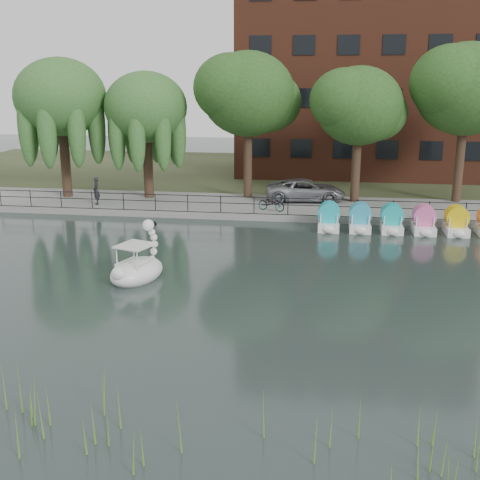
% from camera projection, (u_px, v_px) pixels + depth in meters
% --- Properties ---
extents(ground_plane, '(120.00, 120.00, 0.00)m').
position_uv_depth(ground_plane, '(212.00, 300.00, 22.99)').
color(ground_plane, '#323F3D').
extents(promenade, '(40.00, 6.00, 0.40)m').
position_uv_depth(promenade, '(259.00, 207.00, 38.20)').
color(promenade, gray).
rests_on(promenade, ground_plane).
extents(kerb, '(40.00, 0.25, 0.40)m').
position_uv_depth(kerb, '(254.00, 217.00, 35.39)').
color(kerb, gray).
rests_on(kerb, ground_plane).
extents(land_strip, '(60.00, 22.00, 0.36)m').
position_uv_depth(land_strip, '(277.00, 172.00, 51.56)').
color(land_strip, '#47512D').
rests_on(land_strip, ground_plane).
extents(railing, '(32.00, 0.05, 1.00)m').
position_uv_depth(railing, '(254.00, 201.00, 35.33)').
color(railing, black).
rests_on(railing, promenade).
extents(apartment_building, '(20.00, 10.07, 18.00)m').
position_uv_depth(apartment_building, '(366.00, 61.00, 48.11)').
color(apartment_building, '#4C1E16').
rests_on(apartment_building, land_strip).
extents(willow_left, '(5.88, 5.88, 9.01)m').
position_uv_depth(willow_left, '(60.00, 97.00, 38.68)').
color(willow_left, '#473323').
rests_on(willow_left, promenade).
extents(willow_mid, '(5.32, 5.32, 8.15)m').
position_uv_depth(willow_mid, '(146.00, 108.00, 38.57)').
color(willow_mid, '#473323').
rests_on(willow_mid, promenade).
extents(broadleaf_center, '(6.00, 6.00, 9.25)m').
position_uv_depth(broadleaf_center, '(248.00, 95.00, 38.41)').
color(broadleaf_center, '#473323').
rests_on(broadleaf_center, promenade).
extents(broadleaf_right, '(5.40, 5.40, 8.32)m').
position_uv_depth(broadleaf_right, '(359.00, 107.00, 37.15)').
color(broadleaf_right, '#473323').
rests_on(broadleaf_right, promenade).
extents(broadleaf_far, '(6.30, 6.30, 9.71)m').
position_uv_depth(broadleaf_far, '(467.00, 90.00, 36.94)').
color(broadleaf_far, '#473323').
rests_on(broadleaf_far, promenade).
extents(minivan, '(3.20, 6.04, 1.62)m').
position_uv_depth(minivan, '(306.00, 188.00, 38.73)').
color(minivan, gray).
rests_on(minivan, promenade).
extents(bicycle, '(1.19, 1.82, 1.00)m').
position_uv_depth(bicycle, '(271.00, 202.00, 36.02)').
color(bicycle, gray).
rests_on(bicycle, promenade).
extents(pedestrian, '(0.79, 0.86, 1.98)m').
position_uv_depth(pedestrian, '(96.00, 189.00, 37.62)').
color(pedestrian, black).
rests_on(pedestrian, promenade).
extents(swan_boat, '(2.59, 3.23, 2.38)m').
position_uv_depth(swan_boat, '(138.00, 267.00, 25.24)').
color(swan_boat, white).
rests_on(swan_boat, ground_plane).
extents(pedal_boat_row, '(9.65, 1.70, 1.40)m').
position_uv_depth(pedal_boat_row, '(408.00, 221.00, 32.65)').
color(pedal_boat_row, white).
rests_on(pedal_boat_row, ground_plane).
extents(reed_bank, '(24.00, 2.40, 1.20)m').
position_uv_depth(reed_bank, '(220.00, 431.00, 13.50)').
color(reed_bank, '#669938').
rests_on(reed_bank, ground_plane).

